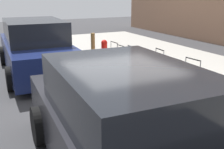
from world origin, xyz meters
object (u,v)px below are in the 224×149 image
object	(u,v)px
suitcase_maroon_1	(210,98)
suitcase_teal_7	(131,65)
suitcase_red_6	(139,68)
parked_car_navy_1	(36,48)
suitcase_olive_9	(114,58)
bollard_post	(93,46)
suitcase_black_4	(159,75)
fire_hydrant	(104,50)
suitcase_navy_5	(152,75)
suitcase_maroon_8	(120,61)
parked_car_charcoal_0	(126,130)
suitcase_olive_2	(191,89)
suitcase_silver_3	(173,85)

from	to	relation	value
suitcase_maroon_1	suitcase_teal_7	distance (m)	3.02
suitcase_red_6	parked_car_navy_1	size ratio (longest dim) A/B	0.15
suitcase_olive_9	suitcase_red_6	bearing A→B (deg)	179.96
bollard_post	suitcase_black_4	bearing A→B (deg)	-178.95
suitcase_red_6	fire_hydrant	distance (m)	2.26
suitcase_red_6	fire_hydrant	bearing A→B (deg)	-0.28
suitcase_navy_5	suitcase_maroon_8	xyz separation A→B (m)	(1.47, 0.12, 0.04)
parked_car_charcoal_0	fire_hydrant	bearing A→B (deg)	-22.01
suitcase_navy_5	parked_car_charcoal_0	distance (m)	3.63
suitcase_olive_2	suitcase_silver_3	bearing A→B (deg)	2.14
suitcase_silver_3	bollard_post	world-z (taller)	suitcase_silver_3
suitcase_teal_7	suitcase_olive_9	distance (m)	1.00
suitcase_maroon_8	fire_hydrant	bearing A→B (deg)	-2.55
suitcase_teal_7	parked_car_charcoal_0	bearing A→B (deg)	148.95
suitcase_navy_5	bollard_post	bearing A→B (deg)	3.60
suitcase_black_4	bollard_post	world-z (taller)	suitcase_black_4
suitcase_teal_7	suitcase_maroon_8	size ratio (longest dim) A/B	1.06
suitcase_maroon_8	fire_hydrant	world-z (taller)	suitcase_maroon_8
suitcase_black_4	fire_hydrant	xyz separation A→B (m)	(3.23, -0.08, 0.00)
bollard_post	parked_car_charcoal_0	size ratio (longest dim) A/B	0.20
suitcase_black_4	suitcase_olive_9	size ratio (longest dim) A/B	1.29
suitcase_navy_5	parked_car_navy_1	size ratio (longest dim) A/B	0.17
suitcase_teal_7	suitcase_maroon_8	world-z (taller)	suitcase_teal_7
suitcase_navy_5	fire_hydrant	distance (m)	2.76
suitcase_red_6	parked_car_charcoal_0	distance (m)	3.97
suitcase_olive_2	bollard_post	world-z (taller)	suitcase_olive_2
suitcase_silver_3	parked_car_charcoal_0	bearing A→B (deg)	129.36
suitcase_teal_7	suitcase_silver_3	bearing A→B (deg)	177.81
suitcase_red_6	suitcase_maroon_8	xyz separation A→B (m)	(0.98, 0.05, -0.03)
suitcase_red_6	suitcase_maroon_8	world-z (taller)	suitcase_maroon_8
suitcase_silver_3	parked_car_navy_1	bearing A→B (deg)	29.39
suitcase_navy_5	suitcase_teal_7	distance (m)	0.98
suitcase_maroon_1	suitcase_olive_2	world-z (taller)	suitcase_olive_2
bollard_post	parked_car_charcoal_0	world-z (taller)	parked_car_charcoal_0
suitcase_red_6	suitcase_olive_9	world-z (taller)	suitcase_olive_9
suitcase_olive_2	bollard_post	xyz separation A→B (m)	(4.90, 0.13, 0.07)
fire_hydrant	parked_car_navy_1	bearing A→B (deg)	86.00
suitcase_maroon_8	bollard_post	xyz separation A→B (m)	(1.92, 0.09, 0.16)
suitcase_silver_3	suitcase_red_6	size ratio (longest dim) A/B	1.30
suitcase_black_4	parked_car_navy_1	bearing A→B (deg)	32.49
suitcase_olive_2	fire_hydrant	world-z (taller)	suitcase_olive_2
suitcase_olive_2	suitcase_olive_9	distance (m)	3.50
parked_car_charcoal_0	suitcase_navy_5	bearing A→B (deg)	-39.56
suitcase_red_6	parked_car_navy_1	bearing A→B (deg)	42.66
suitcase_maroon_1	parked_car_charcoal_0	distance (m)	2.35
suitcase_olive_2	suitcase_black_4	size ratio (longest dim) A/B	0.99
fire_hydrant	parked_car_charcoal_0	size ratio (longest dim) A/B	0.17
suitcase_silver_3	suitcase_red_6	xyz separation A→B (m)	(1.48, -0.03, 0.02)
suitcase_teal_7	suitcase_red_6	bearing A→B (deg)	175.08
suitcase_black_4	suitcase_navy_5	bearing A→B (deg)	-16.52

